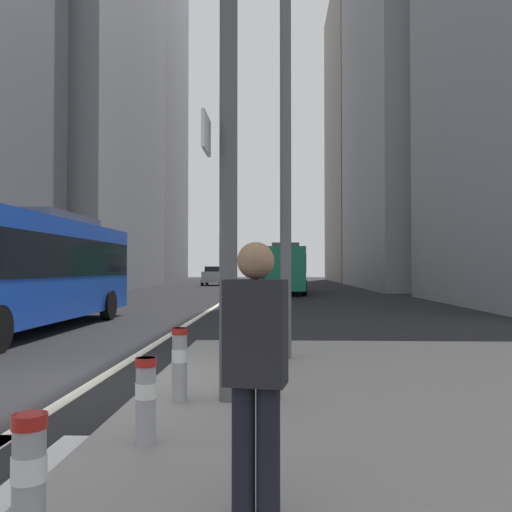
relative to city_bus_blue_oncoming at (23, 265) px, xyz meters
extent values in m
plane|color=black|center=(4.14, 13.48, -1.84)|extent=(160.00, 160.00, 0.00)
cube|color=gray|center=(9.64, -7.52, -1.76)|extent=(9.00, 10.00, 0.15)
cube|color=silver|center=(4.94, -10.52, -1.83)|extent=(0.45, 3.20, 0.01)
cube|color=silver|center=(5.84, -10.52, -1.83)|extent=(0.45, 3.20, 0.01)
cube|color=silver|center=(6.74, -10.52, -1.83)|extent=(0.45, 3.20, 0.01)
cube|color=beige|center=(4.14, 23.48, -1.83)|extent=(0.20, 80.00, 0.01)
cube|color=#9E9EA3|center=(-11.86, 31.99, 23.65)|extent=(13.56, 21.45, 50.96)
cube|color=gray|center=(-11.86, 57.84, 23.85)|extent=(10.06, 22.00, 51.37)
cube|color=#9E9EA3|center=(21.14, 34.64, 23.38)|extent=(13.51, 23.91, 50.43)
cube|color=gray|center=(21.14, 59.67, 18.16)|extent=(13.22, 21.79, 40.00)
cube|color=blue|center=(0.00, -0.03, -0.11)|extent=(2.59, 11.34, 2.75)
cube|color=black|center=(0.00, -0.03, 0.23)|extent=(2.63, 11.11, 1.10)
cube|color=#4C4C51|center=(0.01, 1.67, 1.41)|extent=(1.78, 4.09, 0.30)
cylinder|color=black|center=(1.23, 3.58, -1.34)|extent=(0.31, 1.00, 1.00)
cylinder|color=black|center=(-1.17, 3.60, -1.34)|extent=(0.31, 1.00, 1.00)
cube|color=#198456|center=(7.59, 23.48, -0.11)|extent=(2.76, 11.01, 2.75)
cube|color=black|center=(7.59, 23.48, 0.23)|extent=(2.80, 10.79, 1.10)
cube|color=#4C4C51|center=(7.55, 21.84, 1.41)|extent=(1.84, 3.98, 0.30)
cylinder|color=black|center=(6.48, 27.01, -1.34)|extent=(0.32, 1.01, 1.00)
cylinder|color=black|center=(8.88, 26.95, -1.34)|extent=(0.32, 1.01, 1.00)
cylinder|color=black|center=(6.31, 20.00, -1.34)|extent=(0.32, 1.01, 1.00)
cylinder|color=black|center=(8.71, 19.95, -1.34)|extent=(0.32, 1.01, 1.00)
cube|color=silver|center=(0.42, 40.92, -0.97)|extent=(1.91, 4.41, 1.10)
cube|color=black|center=(0.42, 41.07, -0.16)|extent=(1.57, 2.40, 0.52)
cylinder|color=black|center=(1.28, 39.41, -1.52)|extent=(0.24, 0.65, 0.64)
cylinder|color=black|center=(-0.54, 39.47, -1.52)|extent=(0.24, 0.65, 0.64)
cylinder|color=black|center=(1.37, 42.38, -1.52)|extent=(0.24, 0.65, 0.64)
cylinder|color=black|center=(-0.45, 42.43, -1.52)|extent=(0.24, 0.65, 0.64)
cube|color=#232838|center=(6.29, 41.68, -0.97)|extent=(1.97, 4.63, 1.10)
cube|color=black|center=(6.29, 41.53, -0.16)|extent=(1.60, 2.53, 0.52)
cylinder|color=black|center=(5.31, 43.19, -1.52)|extent=(0.25, 0.65, 0.64)
cylinder|color=black|center=(7.13, 43.27, -1.52)|extent=(0.25, 0.65, 0.64)
cylinder|color=black|center=(5.45, 40.09, -1.52)|extent=(0.25, 0.65, 0.64)
cylinder|color=black|center=(7.26, 40.17, -1.52)|extent=(0.25, 0.65, 0.64)
cube|color=maroon|center=(7.67, 42.85, -0.97)|extent=(1.87, 4.18, 1.10)
cube|color=black|center=(7.67, 42.70, -0.16)|extent=(1.55, 2.27, 0.52)
cylinder|color=black|center=(6.79, 44.28, -1.52)|extent=(0.23, 0.64, 0.64)
cylinder|color=black|center=(8.61, 44.24, -1.52)|extent=(0.23, 0.64, 0.64)
cylinder|color=black|center=(6.73, 41.47, -1.52)|extent=(0.23, 0.64, 0.64)
cylinder|color=black|center=(8.55, 41.43, -1.52)|extent=(0.23, 0.64, 0.64)
cylinder|color=#515156|center=(6.34, -7.96, 1.31)|extent=(0.22, 0.22, 6.00)
cube|color=white|center=(6.09, -8.14, 1.51)|extent=(0.04, 0.60, 0.44)
cylinder|color=#56565B|center=(7.09, -4.88, 2.31)|extent=(0.20, 0.20, 8.00)
cylinder|color=#99999E|center=(5.55, -11.52, -1.29)|extent=(0.18, 0.18, 0.79)
cylinder|color=white|center=(5.55, -11.52, -1.20)|extent=(0.19, 0.19, 0.14)
cylinder|color=#B21E19|center=(5.55, -11.52, -0.94)|extent=(0.20, 0.20, 0.08)
cylinder|color=#99999E|center=(5.74, -9.61, -1.29)|extent=(0.18, 0.18, 0.78)
cylinder|color=white|center=(5.74, -9.61, -1.20)|extent=(0.19, 0.19, 0.14)
cylinder|color=#B21E19|center=(5.74, -9.61, -0.94)|extent=(0.20, 0.20, 0.08)
cylinder|color=#99999E|center=(5.76, -8.01, -1.25)|extent=(0.18, 0.18, 0.88)
cylinder|color=white|center=(5.76, -8.01, -1.14)|extent=(0.19, 0.19, 0.16)
cylinder|color=#B21E19|center=(5.76, -8.01, -0.85)|extent=(0.20, 0.20, 0.08)
cylinder|color=black|center=(6.94, -7.87, -1.21)|extent=(0.06, 0.06, 0.95)
cylinder|color=black|center=(6.94, -6.60, -1.21)|extent=(0.06, 0.06, 0.95)
cylinder|color=black|center=(6.94, -5.32, -1.21)|extent=(0.06, 0.06, 0.95)
cylinder|color=black|center=(6.94, -4.05, -1.21)|extent=(0.06, 0.06, 0.95)
cylinder|color=black|center=(6.94, -5.96, -0.74)|extent=(0.06, 3.83, 0.06)
cylinder|color=black|center=(6.87, -11.08, -1.25)|extent=(0.15, 0.15, 0.86)
cylinder|color=black|center=(6.71, -11.05, -1.25)|extent=(0.15, 0.15, 0.86)
cube|color=#232328|center=(6.79, -11.07, -0.49)|extent=(0.42, 0.30, 0.66)
sphere|color=#9E7556|center=(6.79, -11.07, -0.04)|extent=(0.24, 0.24, 0.24)
camera|label=1|loc=(6.92, -14.48, -0.09)|focal=37.81mm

